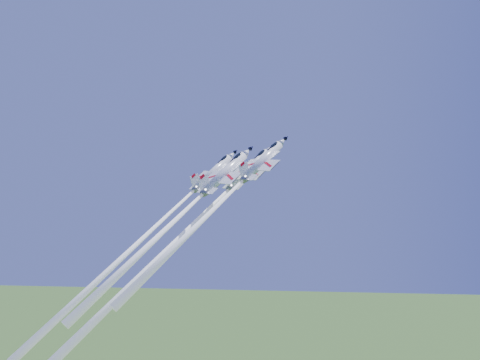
# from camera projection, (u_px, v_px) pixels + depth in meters

# --- Properties ---
(jet_lead) EXTENTS (38.26, 36.80, 48.98)m
(jet_lead) POSITION_uv_depth(u_px,v_px,m) (180.00, 237.00, 111.63)
(jet_lead) COLOR white
(jet_left) EXTENTS (35.49, 34.17, 45.64)m
(jet_left) POSITION_uv_depth(u_px,v_px,m) (144.00, 237.00, 112.84)
(jet_left) COLOR white
(jet_right) EXTENTS (28.62, 27.38, 35.95)m
(jet_right) POSITION_uv_depth(u_px,v_px,m) (215.00, 208.00, 105.23)
(jet_right) COLOR white
(jet_slot) EXTENTS (29.83, 28.51, 37.32)m
(jet_slot) POSITION_uv_depth(u_px,v_px,m) (175.00, 221.00, 106.99)
(jet_slot) COLOR white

